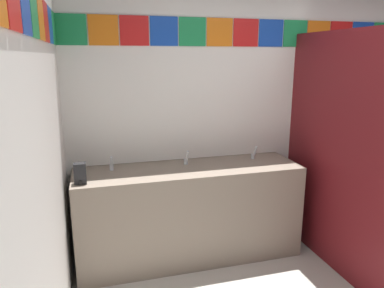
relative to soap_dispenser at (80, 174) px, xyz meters
name	(u,v)px	position (x,y,z in m)	size (l,w,h in m)	color
wall_back	(265,109)	(1.76, 0.49, 0.36)	(3.79, 0.09, 2.55)	white
wall_side	(21,188)	(-0.17, -1.26, 0.36)	(0.09, 3.42, 2.55)	white
vanity_counter	(189,211)	(0.90, 0.16, -0.48)	(1.96, 0.57, 0.84)	gray
faucet_left	(111,165)	(0.25, 0.25, -0.03)	(0.04, 0.10, 0.14)	silver
faucet_center	(186,159)	(0.90, 0.25, -0.03)	(0.04, 0.10, 0.14)	silver
faucet_right	(254,154)	(1.55, 0.25, -0.03)	(0.04, 0.10, 0.14)	silver
soap_dispenser	(80,174)	(0.00, 0.00, 0.00)	(0.09, 0.09, 0.16)	black
stall_divider	(376,161)	(2.22, -0.52, 0.07)	(0.92, 1.43, 1.99)	maroon
toilet	(362,207)	(2.68, 0.08, -0.62)	(0.39, 0.49, 0.74)	white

